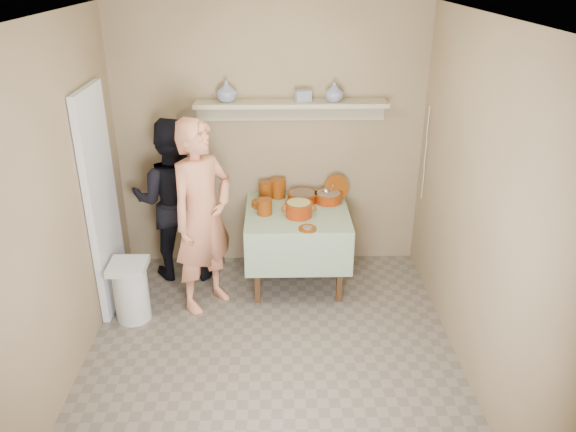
{
  "coord_description": "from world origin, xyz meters",
  "views": [
    {
      "loc": [
        0.04,
        -3.55,
        2.93
      ],
      "look_at": [
        0.15,
        0.75,
        0.95
      ],
      "focal_mm": 35.0,
      "sensor_mm": 36.0,
      "label": 1
    }
  ],
  "objects_px": {
    "person_cook": "(203,217)",
    "cazuela_rice": "(299,208)",
    "trash_bin": "(131,291)",
    "person_helper": "(173,200)",
    "serving_table": "(297,222)"
  },
  "relations": [
    {
      "from": "person_helper",
      "to": "serving_table",
      "type": "distance_m",
      "value": 1.22
    },
    {
      "from": "person_cook",
      "to": "serving_table",
      "type": "relative_size",
      "value": 1.81
    },
    {
      "from": "cazuela_rice",
      "to": "trash_bin",
      "type": "relative_size",
      "value": 0.59
    },
    {
      "from": "serving_table",
      "to": "person_helper",
      "type": "bearing_deg",
      "value": 171.21
    },
    {
      "from": "trash_bin",
      "to": "person_helper",
      "type": "bearing_deg",
      "value": 70.69
    },
    {
      "from": "person_helper",
      "to": "trash_bin",
      "type": "xyz_separation_m",
      "value": [
        -0.28,
        -0.8,
        -0.52
      ]
    },
    {
      "from": "serving_table",
      "to": "person_cook",
      "type": "bearing_deg",
      "value": -155.42
    },
    {
      "from": "person_cook",
      "to": "trash_bin",
      "type": "relative_size",
      "value": 3.14
    },
    {
      "from": "person_cook",
      "to": "trash_bin",
      "type": "bearing_deg",
      "value": 152.0
    },
    {
      "from": "serving_table",
      "to": "trash_bin",
      "type": "bearing_deg",
      "value": -157.43
    },
    {
      "from": "person_cook",
      "to": "cazuela_rice",
      "type": "height_order",
      "value": "person_cook"
    },
    {
      "from": "person_cook",
      "to": "trash_bin",
      "type": "height_order",
      "value": "person_cook"
    },
    {
      "from": "cazuela_rice",
      "to": "trash_bin",
      "type": "height_order",
      "value": "cazuela_rice"
    },
    {
      "from": "person_helper",
      "to": "cazuela_rice",
      "type": "height_order",
      "value": "person_helper"
    },
    {
      "from": "person_helper",
      "to": "serving_table",
      "type": "relative_size",
      "value": 1.66
    }
  ]
}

